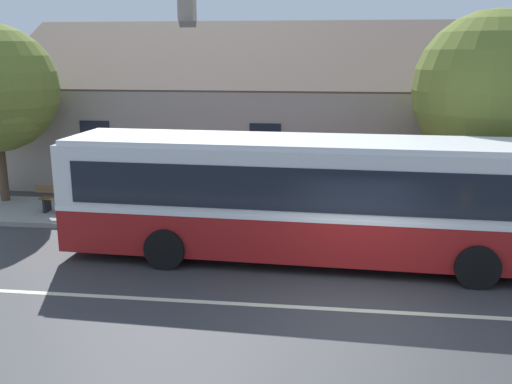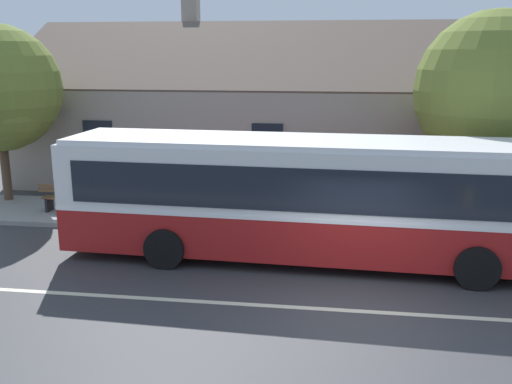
{
  "view_description": "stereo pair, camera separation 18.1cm",
  "coord_description": "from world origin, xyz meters",
  "px_view_note": "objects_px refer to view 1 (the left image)",
  "views": [
    {
      "loc": [
        -0.69,
        -10.9,
        5.14
      ],
      "look_at": [
        -2.47,
        3.11,
        1.66
      ],
      "focal_mm": 40.0,
      "sensor_mm": 36.0,
      "label": 1
    },
    {
      "loc": [
        -0.51,
        -10.88,
        5.14
      ],
      "look_at": [
        -2.47,
        3.11,
        1.66
      ],
      "focal_mm": 40.0,
      "sensor_mm": 36.0,
      "label": 2
    }
  ],
  "objects_px": {
    "transit_bus": "(311,196)",
    "bench_by_building": "(66,200)",
    "bench_down_street": "(209,207)",
    "street_tree_primary": "(488,94)"
  },
  "relations": [
    {
      "from": "bench_down_street",
      "to": "street_tree_primary",
      "type": "height_order",
      "value": "street_tree_primary"
    },
    {
      "from": "transit_bus",
      "to": "bench_down_street",
      "type": "distance_m",
      "value": 4.13
    },
    {
      "from": "bench_down_street",
      "to": "street_tree_primary",
      "type": "distance_m",
      "value": 8.89
    },
    {
      "from": "bench_down_street",
      "to": "bench_by_building",
      "type": "bearing_deg",
      "value": 176.41
    },
    {
      "from": "transit_bus",
      "to": "street_tree_primary",
      "type": "bearing_deg",
      "value": 37.64
    },
    {
      "from": "bench_by_building",
      "to": "bench_down_street",
      "type": "height_order",
      "value": "same"
    },
    {
      "from": "transit_bus",
      "to": "bench_down_street",
      "type": "bearing_deg",
      "value": 141.38
    },
    {
      "from": "bench_by_building",
      "to": "street_tree_primary",
      "type": "bearing_deg",
      "value": 4.81
    },
    {
      "from": "transit_bus",
      "to": "bench_by_building",
      "type": "distance_m",
      "value": 8.35
    },
    {
      "from": "bench_down_street",
      "to": "street_tree_primary",
      "type": "xyz_separation_m",
      "value": [
        8.12,
        1.37,
        3.35
      ]
    }
  ]
}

